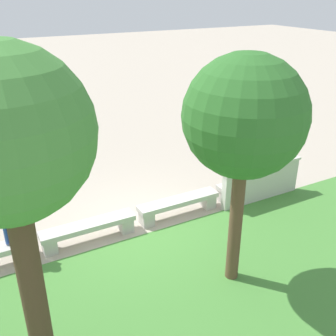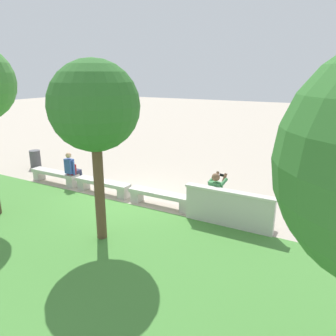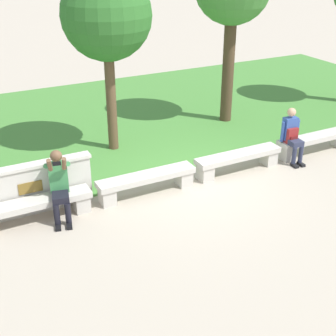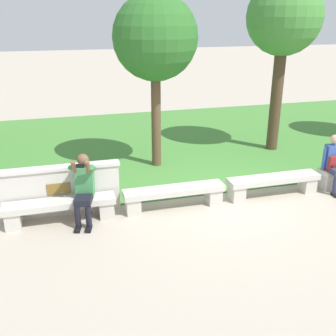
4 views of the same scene
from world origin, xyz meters
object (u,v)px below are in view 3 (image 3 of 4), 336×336
bench_main (35,207)px  tree_left_background (106,16)px  bench_far (315,141)px  backpack (291,135)px  bench_mid (238,159)px  person_distant (292,134)px  person_photographer (59,182)px  bench_near (147,181)px

bench_main → tree_left_background: size_ratio=0.49×
bench_main → tree_left_background: bearing=44.6°
bench_far → backpack: (-0.83, -0.05, 0.32)m
bench_mid → backpack: backpack is taller
bench_far → person_distant: (-0.83, -0.07, 0.37)m
bench_main → bench_mid: 4.50m
bench_main → person_photographer: bearing=-9.2°
bench_near → bench_mid: (2.25, 0.00, 0.00)m
bench_mid → person_distant: (1.42, -0.07, 0.37)m
bench_main → bench_mid: same height
bench_near → bench_main: bearing=180.0°
bench_mid → bench_far: 2.25m
person_photographer → bench_far: bearing=0.7°
person_distant → tree_left_background: (-3.45, 2.51, 2.51)m
bench_far → person_photographer: person_photographer is taller
bench_far → backpack: bearing=-176.9°
bench_main → bench_far: bearing=0.0°
bench_near → bench_mid: same height
bench_near → bench_far: (4.50, 0.00, 0.00)m
bench_mid → person_distant: person_distant is taller
bench_near → person_photographer: 1.84m
bench_main → bench_near: bearing=0.0°
bench_main → person_photographer: (0.47, -0.08, 0.43)m
bench_mid → tree_left_background: 4.29m
bench_near → bench_far: bearing=0.0°
bench_near → person_photographer: bearing=-177.6°
tree_left_background → bench_near: bearing=-95.3°
bench_main → tree_left_background: (2.48, 2.44, 2.88)m
person_photographer → backpack: size_ratio=3.08×
person_distant → bench_mid: bearing=177.3°
bench_near → person_distant: person_distant is taller
bench_mid → tree_left_background: (-2.03, 2.44, 2.88)m
person_photographer → bench_mid: bearing=1.1°
bench_far → backpack: backpack is taller
bench_main → person_photographer: person_photographer is taller
person_photographer → bench_main: bearing=170.8°
bench_mid → person_photographer: size_ratio=1.58×
backpack → bench_far: bearing=3.1°
person_photographer → person_distant: size_ratio=1.05×
bench_main → bench_near: same height
bench_near → backpack: size_ratio=4.86×
bench_far → tree_left_background: (-4.28, 2.44, 2.88)m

